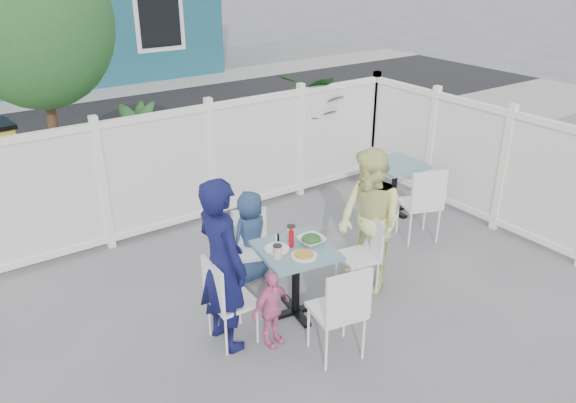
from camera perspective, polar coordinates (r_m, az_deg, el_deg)
ground at (r=6.01m, az=2.67°, el=-10.15°), size 80.00×80.00×0.00m
near_sidewalk at (r=8.96m, az=-12.20°, el=1.50°), size 24.00×2.60×0.01m
street at (r=12.29m, az=-19.17°, el=6.96°), size 24.00×5.00×0.01m
far_sidewalk at (r=15.21m, az=-22.65°, el=9.63°), size 24.00×1.60×0.01m
fence_back at (r=7.52m, az=-7.75°, el=3.76°), size 5.86×0.08×1.60m
fence_right at (r=7.99m, az=17.51°, el=4.06°), size 0.08×3.66×1.60m
tree at (r=7.39m, az=-24.28°, el=16.04°), size 1.80×1.62×3.59m
potted_shrub_a at (r=7.87m, az=-14.87°, el=3.94°), size 1.21×1.21×1.53m
potted_shrub_b at (r=8.85m, az=0.75°, el=7.88°), size 2.11×2.11×1.78m
main_table at (r=5.53m, az=0.80°, el=-6.33°), size 0.81×0.81×0.75m
spare_table at (r=7.85m, az=10.84°, el=2.73°), size 0.73×0.73×0.73m
chair_left at (r=5.21m, az=-6.47°, el=-9.49°), size 0.40×0.41×0.88m
chair_right at (r=6.02m, az=7.71°, el=-4.79°), size 0.44×0.45×0.85m
chair_back at (r=6.12m, az=-3.74°, el=-4.15°), size 0.48×0.47×0.84m
chair_near at (r=4.98m, az=5.46°, el=-10.58°), size 0.51×0.49×0.96m
chair_spare at (r=7.11m, az=13.57°, el=0.19°), size 0.57×0.56×0.99m
man at (r=5.06m, az=-6.70°, el=-6.41°), size 0.44×0.63×1.66m
woman at (r=5.93m, az=8.28°, el=-2.08°), size 0.67×0.82×1.57m
boy at (r=6.18m, az=-3.81°, el=-3.51°), size 0.57×0.43×1.04m
toddler at (r=5.24m, az=-1.71°, el=-10.87°), size 0.47×0.26×0.76m
plate_main at (r=5.32m, az=1.64°, el=-5.52°), size 0.25×0.25×0.02m
plate_side at (r=5.43m, az=-1.13°, el=-4.81°), size 0.24×0.24×0.02m
salad_bowl at (r=5.53m, az=2.39°, el=-3.99°), size 0.26×0.26×0.06m
coffee_cup_a at (r=5.27m, az=-1.08°, el=-5.15°), size 0.08×0.08×0.12m
coffee_cup_b at (r=5.61m, az=0.32°, el=-3.17°), size 0.08×0.08×0.13m
ketchup_bottle at (r=5.44m, az=0.35°, el=-3.83°), size 0.05×0.05×0.17m
salt_shaker at (r=5.58m, az=-1.21°, el=-3.69°), size 0.03×0.03×0.07m
pepper_shaker at (r=5.58m, az=-1.04°, el=-3.67°), size 0.03×0.03×0.07m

